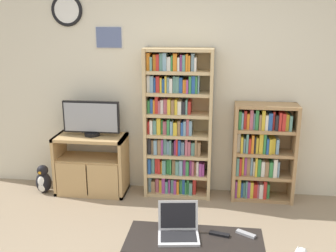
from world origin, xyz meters
The scene contains 10 objects.
wall_back centered at (-0.01, 2.00, 1.31)m, with size 5.64×0.09×2.60m.
tv_stand centered at (-1.09, 1.73, 0.35)m, with size 0.83×0.41×0.71m.
television centered at (-1.07, 1.76, 0.92)m, with size 0.67×0.18×0.41m.
bookshelf_tall centered at (-0.09, 1.83, 0.84)m, with size 0.77×0.29×1.73m.
bookshelf_short centered at (0.89, 1.83, 0.57)m, with size 0.69×0.30×1.13m.
coffee_table centered at (0.24, 0.20, 0.34)m, with size 1.07×0.46×0.38m.
laptop centered at (0.11, 0.25, 0.45)m, with size 0.35×0.32×0.25m.
remote_near_laptop centered at (0.64, 0.32, 0.39)m, with size 0.16×0.12×0.02m.
remote_far_from_laptop centered at (0.43, 0.29, 0.39)m, with size 0.17×0.08×0.02m.
penguin_figurine centered at (-1.67, 1.64, 0.16)m, with size 0.19×0.17×0.35m.
Camera 1 is at (0.37, -2.51, 2.06)m, focal length 42.00 mm.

